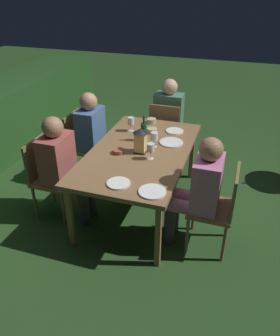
{
  "coord_description": "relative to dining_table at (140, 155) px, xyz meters",
  "views": [
    {
      "loc": [
        -2.96,
        -0.97,
        2.32
      ],
      "look_at": [
        0.0,
        0.0,
        0.51
      ],
      "focal_mm": 35.53,
      "sensor_mm": 36.0,
      "label": 1
    }
  ],
  "objects": [
    {
      "name": "ground_plane",
      "position": [
        0.0,
        0.0,
        -0.67
      ],
      "size": [
        16.0,
        16.0,
        0.0
      ],
      "primitive_type": "plane",
      "color": "#26471E"
    },
    {
      "name": "dining_table",
      "position": [
        0.0,
        0.0,
        0.0
      ],
      "size": [
        1.76,
        1.0,
        0.72
      ],
      "color": "olive",
      "rests_on": "ground"
    },
    {
      "name": "chair_head_far",
      "position": [
        1.13,
        0.0,
        -0.19
      ],
      "size": [
        0.4,
        0.42,
        0.87
      ],
      "color": "brown",
      "rests_on": "ground"
    },
    {
      "name": "person_in_green",
      "position": [
        1.32,
        0.0,
        -0.03
      ],
      "size": [
        0.48,
        0.38,
        1.15
      ],
      "color": "#4C7A5B",
      "rests_on": "ground"
    },
    {
      "name": "chair_side_right_b",
      "position": [
        0.4,
        0.89,
        -0.19
      ],
      "size": [
        0.42,
        0.4,
        0.87
      ],
      "color": "brown",
      "rests_on": "ground"
    },
    {
      "name": "person_in_blue",
      "position": [
        0.4,
        0.7,
        -0.03
      ],
      "size": [
        0.38,
        0.47,
        1.15
      ],
      "color": "#426699",
      "rests_on": "ground"
    },
    {
      "name": "chair_side_right_a",
      "position": [
        -0.4,
        0.89,
        -0.19
      ],
      "size": [
        0.42,
        0.4,
        0.87
      ],
      "color": "brown",
      "rests_on": "ground"
    },
    {
      "name": "person_in_rust",
      "position": [
        -0.4,
        0.7,
        -0.03
      ],
      "size": [
        0.38,
        0.47,
        1.15
      ],
      "color": "#9E4C47",
      "rests_on": "ground"
    },
    {
      "name": "chair_side_left_a",
      "position": [
        -0.4,
        -0.89,
        -0.19
      ],
      "size": [
        0.42,
        0.4,
        0.87
      ],
      "color": "brown",
      "rests_on": "ground"
    },
    {
      "name": "person_in_pink",
      "position": [
        -0.4,
        -0.7,
        -0.03
      ],
      "size": [
        0.38,
        0.47,
        1.15
      ],
      "color": "#C675A3",
      "rests_on": "ground"
    },
    {
      "name": "lantern_centerpiece",
      "position": [
        -0.04,
        -0.02,
        0.2
      ],
      "size": [
        0.15,
        0.15,
        0.27
      ],
      "color": "black",
      "rests_on": "dining_table"
    },
    {
      "name": "green_bottle_on_table",
      "position": [
        0.24,
        0.04,
        0.16
      ],
      "size": [
        0.07,
        0.07,
        0.29
      ],
      "color": "#144723",
      "rests_on": "dining_table"
    },
    {
      "name": "wine_glass_a",
      "position": [
        -0.15,
        -0.16,
        0.17
      ],
      "size": [
        0.08,
        0.08,
        0.17
      ],
      "color": "silver",
      "rests_on": "dining_table"
    },
    {
      "name": "wine_glass_b",
      "position": [
        0.12,
        -0.12,
        0.17
      ],
      "size": [
        0.08,
        0.08,
        0.17
      ],
      "color": "silver",
      "rests_on": "dining_table"
    },
    {
      "name": "wine_glass_c",
      "position": [
        0.45,
        0.26,
        0.17
      ],
      "size": [
        0.08,
        0.08,
        0.17
      ],
      "color": "silver",
      "rests_on": "dining_table"
    },
    {
      "name": "plate_a",
      "position": [
        -0.68,
        -0.02,
        0.06
      ],
      "size": [
        0.21,
        0.21,
        0.01
      ],
      "primitive_type": "cylinder",
      "color": "white",
      "rests_on": "dining_table"
    },
    {
      "name": "plate_b",
      "position": [
        0.58,
        -0.24,
        0.06
      ],
      "size": [
        0.21,
        0.21,
        0.01
      ],
      "primitive_type": "cylinder",
      "color": "white",
      "rests_on": "dining_table"
    },
    {
      "name": "plate_c",
      "position": [
        -0.71,
        -0.34,
        0.06
      ],
      "size": [
        0.24,
        0.24,
        0.01
      ],
      "primitive_type": "cylinder",
      "color": "white",
      "rests_on": "dining_table"
    },
    {
      "name": "plate_d",
      "position": [
        0.27,
        -0.27,
        0.06
      ],
      "size": [
        0.26,
        0.26,
        0.01
      ],
      "primitive_type": "cylinder",
      "color": "white",
      "rests_on": "dining_table"
    },
    {
      "name": "bowl_olives",
      "position": [
        0.47,
        0.01,
        0.08
      ],
      "size": [
        0.12,
        0.12,
        0.05
      ],
      "color": "#BCAD8E",
      "rests_on": "dining_table"
    },
    {
      "name": "bowl_bread",
      "position": [
        -0.13,
        0.19,
        0.07
      ],
      "size": [
        0.12,
        0.12,
        0.04
      ],
      "color": "#9E5138",
      "rests_on": "dining_table"
    },
    {
      "name": "bowl_salad",
      "position": [
        0.76,
        0.1,
        0.08
      ],
      "size": [
        0.11,
        0.11,
        0.06
      ],
      "color": "#BCAD8E",
      "rests_on": "dining_table"
    }
  ]
}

